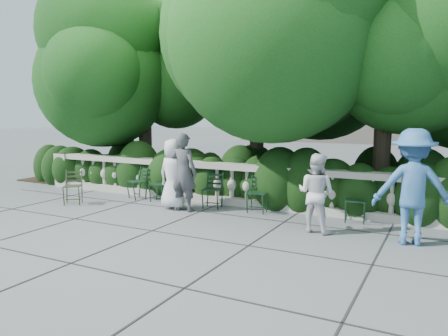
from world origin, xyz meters
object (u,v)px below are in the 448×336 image
at_px(chair_b, 157,202).
at_px(person_woman_grey, 183,172).
at_px(chair_a, 132,199).
at_px(chair_c, 210,209).
at_px(chair_d, 354,224).
at_px(person_older_blue, 412,187).
at_px(person_businessman, 174,174).
at_px(chair_weathered, 72,205).
at_px(chair_e, 255,214).
at_px(person_casual_man, 316,193).

xyz_separation_m(chair_b, person_woman_grey, (1.09, -0.46, 0.89)).
bearing_deg(person_woman_grey, chair_a, -16.25).
bearing_deg(chair_c, chair_d, -5.60).
xyz_separation_m(chair_a, person_older_blue, (6.65, -0.79, 0.99)).
xyz_separation_m(chair_c, person_businessman, (-0.79, -0.32, 0.81)).
relative_size(chair_d, person_businessman, 0.52).
xyz_separation_m(chair_c, chair_weathered, (-3.16, -1.17, 0.00)).
height_order(chair_e, person_older_blue, person_older_blue).
xyz_separation_m(chair_e, person_older_blue, (3.21, -0.76, 0.99)).
xyz_separation_m(chair_b, chair_d, (4.76, 0.15, 0.00)).
relative_size(chair_e, person_woman_grey, 0.47).
distance_m(person_businessman, person_woman_grey, 0.35).
relative_size(chair_d, person_casual_man, 0.57).
distance_m(chair_e, person_older_blue, 3.44).
height_order(person_casual_man, person_older_blue, person_older_blue).
bearing_deg(person_woman_grey, chair_c, -140.20).
bearing_deg(chair_b, chair_a, 173.34).
distance_m(chair_b, person_casual_man, 4.34).
relative_size(chair_a, chair_e, 1.00).
distance_m(chair_a, person_casual_man, 5.12).
bearing_deg(chair_b, person_older_blue, -11.60).
bearing_deg(chair_a, person_woman_grey, 10.52).
bearing_deg(person_woman_grey, person_casual_man, 172.73).
relative_size(chair_c, person_older_blue, 0.43).
relative_size(chair_b, chair_weathered, 1.00).
height_order(person_woman_grey, person_casual_man, person_woman_grey).
relative_size(chair_b, person_woman_grey, 0.47).
xyz_separation_m(chair_b, chair_c, (1.55, -0.05, 0.00)).
relative_size(person_businessman, person_woman_grey, 0.92).
xyz_separation_m(person_woman_grey, person_older_blue, (4.76, -0.30, 0.10)).
bearing_deg(chair_weathered, person_older_blue, -30.66).
distance_m(chair_c, person_businessman, 1.18).
bearing_deg(person_woman_grey, chair_b, -24.46).
relative_size(chair_a, chair_d, 1.00).
bearing_deg(person_casual_man, chair_d, -112.09).
bearing_deg(chair_c, chair_weathered, -168.99).
distance_m(chair_c, person_older_blue, 4.47).
height_order(chair_b, chair_c, same).
bearing_deg(chair_a, chair_e, 24.70).
distance_m(chair_d, person_older_blue, 1.73).
relative_size(person_woman_grey, person_casual_man, 1.20).
distance_m(chair_b, chair_d, 4.76).
bearing_deg(person_businessman, chair_e, -166.08).
relative_size(chair_a, person_woman_grey, 0.47).
height_order(person_businessman, person_woman_grey, person_woman_grey).
bearing_deg(person_casual_man, person_businessman, 2.34).
bearing_deg(person_woman_grey, person_businessman, -16.79).
xyz_separation_m(chair_d, person_casual_man, (-0.55, -0.92, 0.74)).
bearing_deg(chair_c, chair_e, -6.17).
height_order(chair_c, person_older_blue, person_older_blue).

